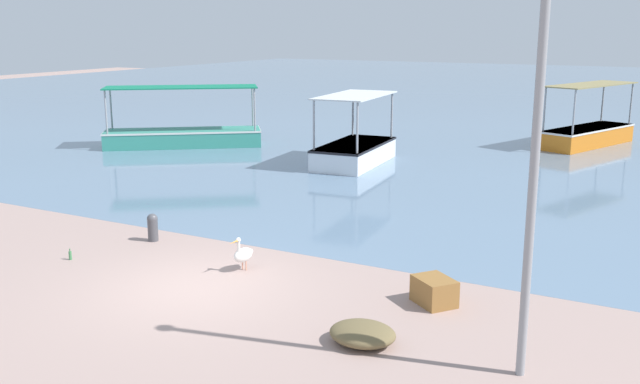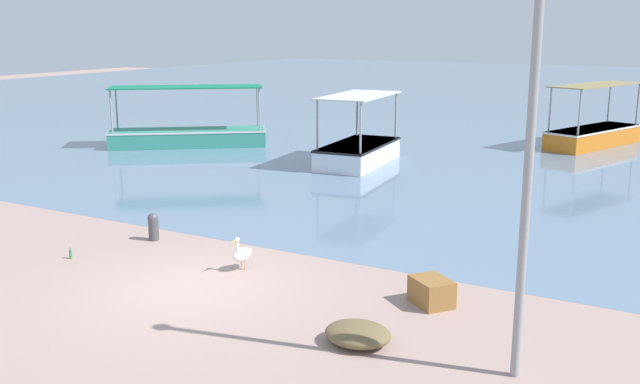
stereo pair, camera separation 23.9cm
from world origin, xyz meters
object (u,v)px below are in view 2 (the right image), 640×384
at_px(fishing_boat_near_left, 188,134).
at_px(cargo_crate, 432,292).
at_px(pelican, 242,254).
at_px(glass_bottle, 71,254).
at_px(fishing_boat_near_right, 593,133).
at_px(lamp_post, 530,139).
at_px(mooring_bollard, 153,226).
at_px(net_pile, 358,334).
at_px(fishing_boat_center, 358,150).

xyz_separation_m(fishing_boat_near_left, cargo_crate, (16.42, -12.57, -0.28)).
height_order(pelican, glass_bottle, pelican).
xyz_separation_m(fishing_boat_near_left, fishing_boat_near_right, (16.08, 8.92, 0.03)).
xyz_separation_m(lamp_post, glass_bottle, (-10.57, 0.67, -3.63)).
xyz_separation_m(mooring_bollard, net_pile, (7.24, -2.92, -0.20)).
height_order(fishing_boat_near_right, mooring_bollard, fishing_boat_near_right).
height_order(lamp_post, net_pile, lamp_post).
bearing_deg(lamp_post, glass_bottle, 176.39).
xyz_separation_m(fishing_boat_center, fishing_boat_near_left, (-8.72, 0.21, -0.03)).
height_order(mooring_bollard, cargo_crate, mooring_bollard).
height_order(lamp_post, cargo_crate, lamp_post).
height_order(fishing_boat_near_left, pelican, fishing_boat_near_left).
bearing_deg(pelican, glass_bottle, -161.65).
relative_size(fishing_boat_near_left, cargo_crate, 8.19).
bearing_deg(fishing_boat_center, net_pile, -63.77).
bearing_deg(fishing_boat_near_right, cargo_crate, -89.11).
xyz_separation_m(fishing_boat_near_right, cargo_crate, (0.34, -21.49, -0.32)).
bearing_deg(pelican, fishing_boat_center, 104.67).
relative_size(fishing_boat_near_right, glass_bottle, 21.83).
height_order(cargo_crate, glass_bottle, cargo_crate).
distance_m(net_pile, cargo_crate, 2.34).
distance_m(pelican, cargo_crate, 4.43).
relative_size(net_pile, cargo_crate, 1.43).
bearing_deg(fishing_boat_near_left, pelican, -46.67).
bearing_deg(mooring_bollard, fishing_boat_near_left, 126.07).
distance_m(fishing_boat_center, glass_bottle, 13.85).
bearing_deg(pelican, lamp_post, -16.75).
bearing_deg(glass_bottle, fishing_boat_center, 87.08).
relative_size(lamp_post, mooring_bollard, 9.45).
height_order(lamp_post, mooring_bollard, lamp_post).
bearing_deg(fishing_boat_near_right, pelican, -100.70).
relative_size(fishing_boat_center, fishing_boat_near_left, 0.71).
xyz_separation_m(fishing_boat_near_right, mooring_bollard, (-7.38, -20.86, -0.20)).
distance_m(fishing_boat_center, fishing_boat_near_left, 8.72).
xyz_separation_m(cargo_crate, glass_bottle, (-8.40, -1.46, -0.16)).
relative_size(pelican, glass_bottle, 2.98).
distance_m(fishing_boat_near_right, mooring_bollard, 22.13).
bearing_deg(fishing_boat_near_right, fishing_boat_center, -128.89).
bearing_deg(cargo_crate, mooring_bollard, 175.35).
bearing_deg(fishing_boat_center, cargo_crate, -58.11).
distance_m(mooring_bollard, cargo_crate, 7.74).
height_order(fishing_boat_center, mooring_bollard, fishing_boat_center).
relative_size(cargo_crate, glass_bottle, 3.03).
distance_m(pelican, lamp_post, 7.67).
bearing_deg(pelican, mooring_bollard, 166.89).
bearing_deg(glass_bottle, cargo_crate, 9.85).
xyz_separation_m(lamp_post, net_pile, (-2.65, -0.16, -3.56)).
distance_m(lamp_post, net_pile, 4.44).
bearing_deg(pelican, fishing_boat_near_left, 133.33).
xyz_separation_m(fishing_boat_center, lamp_post, (9.87, -14.49, 3.16)).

